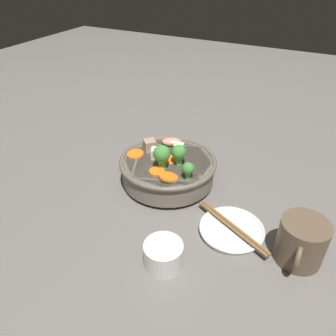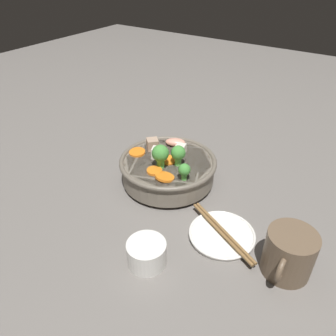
% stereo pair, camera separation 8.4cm
% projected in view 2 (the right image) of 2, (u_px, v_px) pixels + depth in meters
% --- Properties ---
extents(ground_plane, '(3.00, 3.00, 0.00)m').
position_uv_depth(ground_plane, '(168.00, 181.00, 0.87)').
color(ground_plane, slate).
extents(stirfry_bowl, '(0.25, 0.25, 0.13)m').
position_uv_depth(stirfry_bowl, '(168.00, 167.00, 0.84)').
color(stirfry_bowl, slate).
rests_on(stirfry_bowl, ground_plane).
extents(side_saucer, '(0.14, 0.14, 0.01)m').
position_uv_depth(side_saucer, '(222.00, 235.00, 0.70)').
color(side_saucer, white).
rests_on(side_saucer, ground_plane).
extents(tea_cup, '(0.08, 0.08, 0.05)m').
position_uv_depth(tea_cup, '(147.00, 253.00, 0.63)').
color(tea_cup, white).
rests_on(tea_cup, ground_plane).
extents(dark_mug, '(0.12, 0.09, 0.09)m').
position_uv_depth(dark_mug, '(289.00, 254.00, 0.60)').
color(dark_mug, brown).
rests_on(dark_mug, ground_plane).
extents(chopsticks_pair, '(0.10, 0.19, 0.01)m').
position_uv_depth(chopsticks_pair, '(222.00, 232.00, 0.69)').
color(chopsticks_pair, olive).
rests_on(chopsticks_pair, side_saucer).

